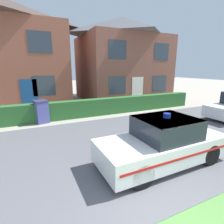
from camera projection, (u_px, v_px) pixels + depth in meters
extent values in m
cube|color=#5B5B60|center=(95.00, 149.00, 6.15)|extent=(28.00, 6.70, 0.01)
cube|color=#2D662D|center=(94.00, 107.00, 10.41)|extent=(14.32, 0.56, 0.99)
cylinder|color=black|center=(115.00, 151.00, 5.29)|extent=(0.63, 0.21, 0.63)
cylinder|color=black|center=(142.00, 176.00, 4.08)|extent=(0.63, 0.21, 0.63)
cylinder|color=black|center=(174.00, 138.00, 6.30)|extent=(0.63, 0.21, 0.63)
cylinder|color=black|center=(210.00, 154.00, 5.09)|extent=(0.63, 0.21, 0.63)
cube|color=white|center=(162.00, 147.00, 5.15)|extent=(3.89, 1.62, 0.63)
cube|color=#232833|center=(166.00, 127.00, 5.04)|extent=(1.63, 1.44, 0.58)
cube|color=white|center=(167.00, 118.00, 4.97)|extent=(1.63, 1.44, 0.04)
cube|color=red|center=(146.00, 137.00, 5.83)|extent=(3.68, 0.05, 0.07)
cube|color=red|center=(183.00, 158.00, 4.44)|extent=(3.68, 0.05, 0.07)
cylinder|color=#1933A5|center=(167.00, 116.00, 4.95)|extent=(0.21, 0.21, 0.13)
cylinder|color=black|center=(212.00, 112.00, 9.95)|extent=(0.64, 0.21, 0.64)
cube|color=#93513D|center=(6.00, 66.00, 12.61)|extent=(8.25, 5.57, 5.85)
cube|color=navy|center=(30.00, 96.00, 11.17)|extent=(1.00, 0.02, 2.10)
cube|color=#333D47|center=(44.00, 86.00, 11.41)|extent=(1.40, 0.02, 1.30)
cube|color=#333D47|center=(40.00, 42.00, 10.75)|extent=(1.40, 0.02, 1.30)
cube|color=brown|center=(122.00, 69.00, 16.04)|extent=(7.13, 6.06, 5.43)
pyramid|color=#56565B|center=(122.00, 27.00, 15.18)|extent=(7.49, 6.37, 1.63)
cube|color=white|center=(137.00, 91.00, 13.70)|extent=(1.00, 0.02, 2.10)
cube|color=#333D47|center=(117.00, 86.00, 12.86)|extent=(1.40, 0.02, 1.30)
cube|color=#333D47|center=(160.00, 84.00, 14.47)|extent=(1.40, 0.02, 1.30)
cube|color=#333D47|center=(118.00, 50.00, 12.24)|extent=(1.40, 0.02, 1.30)
cube|color=#333D47|center=(162.00, 52.00, 13.86)|extent=(1.40, 0.02, 1.30)
cube|color=#474C8C|center=(41.00, 113.00, 9.00)|extent=(0.73, 0.75, 1.08)
cube|color=navy|center=(40.00, 101.00, 8.86)|extent=(0.77, 0.79, 0.10)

